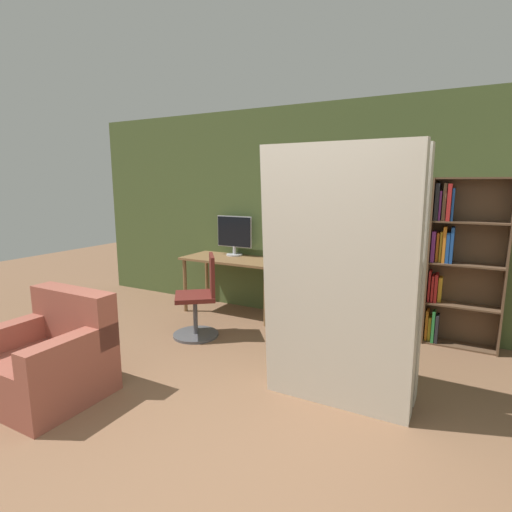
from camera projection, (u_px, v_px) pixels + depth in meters
ground_plane at (191, 496)px, 2.25m from camera, size 16.00×16.00×0.00m
wall_back at (352, 216)px, 4.82m from camera, size 8.00×0.06×2.70m
desk at (233, 265)px, 5.34m from camera, size 1.36×0.63×0.76m
monitor at (234, 234)px, 5.47m from camera, size 0.53×0.23×0.54m
office_chair at (200, 303)px, 4.56m from camera, size 0.62×0.62×0.95m
bookshelf at (457, 262)px, 4.24m from camera, size 0.74×0.26×1.80m
mattress_near at (338, 282)px, 2.98m from camera, size 1.14×0.32×2.03m
mattress_far at (350, 273)px, 3.26m from camera, size 1.14×0.27×2.03m
armchair at (51, 358)px, 3.28m from camera, size 0.85×0.80×0.85m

